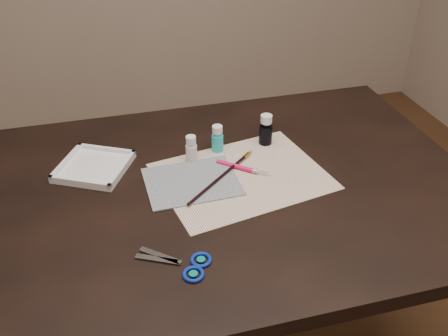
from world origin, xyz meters
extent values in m
cube|color=black|center=(0.00, 0.00, 0.38)|extent=(1.30, 0.90, 0.75)
cube|color=white|center=(0.05, 0.02, 0.75)|extent=(0.47, 0.39, 0.00)
cube|color=#112030|center=(-0.08, 0.03, 0.75)|extent=(0.24, 0.19, 0.00)
cylinder|color=silver|center=(-0.06, 0.13, 0.79)|extent=(0.03, 0.03, 0.08)
cylinder|color=#25C7CB|center=(0.02, 0.16, 0.79)|extent=(0.04, 0.04, 0.08)
cylinder|color=black|center=(0.17, 0.16, 0.80)|extent=(0.05, 0.05, 0.09)
cube|color=white|center=(-0.32, 0.16, 0.76)|extent=(0.23, 0.23, 0.02)
camera|label=1|loc=(-0.27, -1.00, 1.50)|focal=40.00mm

